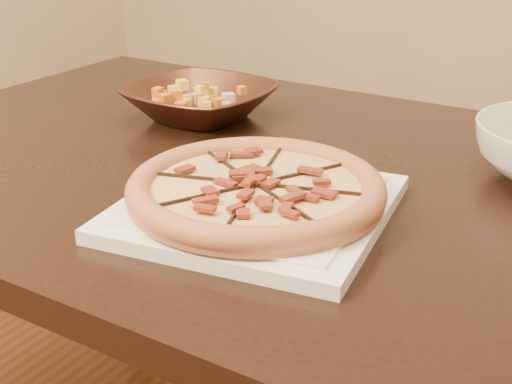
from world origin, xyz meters
TOP-DOWN VIEW (x-y plane):
  - dining_table at (0.02, 0.00)m, footprint 1.34×0.87m
  - plate at (0.09, -0.15)m, footprint 0.35×0.35m
  - pizza at (0.09, -0.15)m, footprint 0.31×0.31m
  - bronze_bowl at (-0.20, 0.13)m, footprint 0.25×0.25m
  - mixed_dish at (-0.20, 0.13)m, footprint 0.11×0.12m

SIDE VIEW (x-z plane):
  - dining_table at x=0.02m, z-range 0.27..1.02m
  - plate at x=0.09m, z-range 0.75..0.77m
  - bronze_bowl at x=-0.20m, z-range 0.75..0.81m
  - pizza at x=0.09m, z-range 0.77..0.80m
  - mixed_dish at x=-0.20m, z-range 0.81..0.84m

